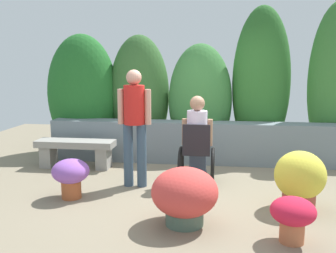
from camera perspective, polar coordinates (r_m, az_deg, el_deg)
name	(u,v)px	position (r m, az deg, el deg)	size (l,w,h in m)	color
ground_plane	(190,191)	(5.51, 3.36, -9.63)	(10.67, 10.67, 0.00)	gray
stone_retaining_wall	(197,142)	(6.97, 4.38, -2.36)	(5.40, 0.42, 0.75)	slate
hedge_backdrop	(189,91)	(7.42, 3.11, 5.26)	(6.07, 1.00, 2.91)	#226627
stone_bench	(76,150)	(6.82, -13.62, -3.37)	(1.36, 0.39, 0.48)	gray
person_in_wheelchair	(197,143)	(5.74, 4.36, -2.41)	(0.53, 0.66, 1.33)	black
person_standing_companion	(134,120)	(5.53, -5.03, 0.98)	(0.49, 0.30, 1.71)	#384F63
flower_pot_purple_near	(71,174)	(5.32, -14.32, -6.94)	(0.50, 0.50, 0.54)	#AC542E
flower_pot_terracotta_by_wall	(300,179)	(5.03, 19.07, -7.46)	(0.62, 0.62, 0.74)	#974135
flower_pot_red_accent	(293,215)	(4.15, 18.13, -12.46)	(0.46, 0.46, 0.47)	#B76440
flower_pot_small_foreground	(185,195)	(4.34, 2.50, -10.20)	(0.75, 0.75, 0.66)	#476051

